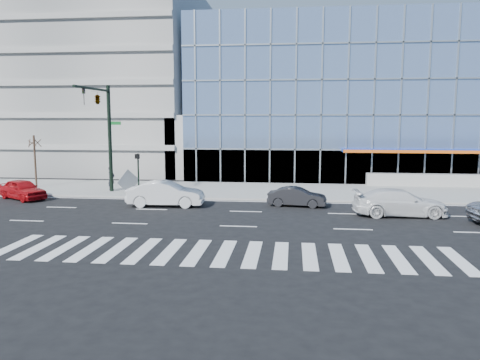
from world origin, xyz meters
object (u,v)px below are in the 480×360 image
object	(u,v)px
traffic_signal	(101,112)
street_tree_near	(34,142)
ped_signal_post	(138,167)
white_sedan	(166,194)
tilted_panel	(128,181)
red_sedan	(23,189)
white_suv	(400,203)
dark_sedan	(297,197)
pedestrian	(111,178)

from	to	relation	value
traffic_signal	street_tree_near	size ratio (longest dim) A/B	1.89
ped_signal_post	white_sedan	bearing A→B (deg)	-50.31
tilted_panel	street_tree_near	bearing A→B (deg)	119.12
ped_signal_post	red_sedan	size ratio (longest dim) A/B	0.72
white_suv	red_sedan	size ratio (longest dim) A/B	1.30
traffic_signal	dark_sedan	world-z (taller)	traffic_signal
tilted_panel	white_sedan	bearing A→B (deg)	-89.26
ped_signal_post	white_sedan	world-z (taller)	ped_signal_post
traffic_signal	red_sedan	distance (m)	7.79
traffic_signal	tilted_panel	distance (m)	5.40
dark_sedan	pedestrian	distance (m)	14.98
ped_signal_post	white_sedan	xyz separation A→B (m)	(3.11, -3.75, -1.32)
ped_signal_post	dark_sedan	distance (m)	12.07
white_sedan	dark_sedan	world-z (taller)	white_sedan
ped_signal_post	white_suv	size ratio (longest dim) A/B	0.55
pedestrian	tilted_panel	bearing A→B (deg)	-112.23
traffic_signal	ped_signal_post	world-z (taller)	traffic_signal
white_sedan	tilted_panel	bearing A→B (deg)	42.30
white_sedan	dark_sedan	distance (m)	8.58
ped_signal_post	white_sedan	size ratio (longest dim) A/B	0.60
traffic_signal	red_sedan	bearing A→B (deg)	-159.28
traffic_signal	white_suv	distance (m)	21.38
ped_signal_post	red_sedan	distance (m)	8.18
traffic_signal	street_tree_near	distance (m)	7.96
pedestrian	ped_signal_post	bearing A→B (deg)	-104.24
dark_sedan	ped_signal_post	bearing A→B (deg)	83.36
white_sedan	tilted_panel	xyz separation A→B (m)	(-3.89, 3.81, 0.25)
ped_signal_post	pedestrian	distance (m)	3.28
tilted_panel	white_suv	bearing A→B (deg)	-60.63
ped_signal_post	street_tree_near	distance (m)	9.97
white_suv	pedestrian	world-z (taller)	pedestrian
traffic_signal	white_sedan	size ratio (longest dim) A/B	1.61
red_sedan	tilted_panel	size ratio (longest dim) A/B	3.23
ped_signal_post	tilted_panel	world-z (taller)	ped_signal_post
white_suv	street_tree_near	bearing A→B (deg)	71.12
white_suv	dark_sedan	world-z (taller)	white_suv
street_tree_near	red_sedan	xyz separation A→B (m)	(1.80, -4.90, -3.06)
street_tree_near	pedestrian	distance (m)	7.40
dark_sedan	street_tree_near	bearing A→B (deg)	82.69
white_sedan	dark_sedan	xyz separation A→B (m)	(8.53, 0.94, -0.20)
white_sedan	tilted_panel	distance (m)	5.45
pedestrian	traffic_signal	bearing A→B (deg)	-158.74
street_tree_near	white_sedan	bearing A→B (deg)	-26.56
street_tree_near	tilted_panel	world-z (taller)	street_tree_near
ped_signal_post	street_tree_near	size ratio (longest dim) A/B	0.71
ped_signal_post	pedestrian	xyz separation A→B (m)	(-2.69, 1.53, -1.08)
street_tree_near	pedestrian	world-z (taller)	street_tree_near
white_suv	dark_sedan	distance (m)	6.44
traffic_signal	dark_sedan	size ratio (longest dim) A/B	2.11
street_tree_near	ped_signal_post	bearing A→B (deg)	-15.06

